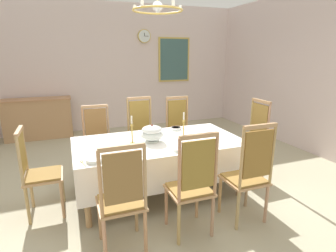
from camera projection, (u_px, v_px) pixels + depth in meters
ground at (157, 189)px, 3.87m from camera, size 6.46×6.96×0.04m
back_wall at (111, 68)px, 6.65m from camera, size 6.46×0.08×3.05m
dining_table at (159, 146)px, 3.59m from camera, size 2.17×1.13×0.74m
tablecloth at (159, 150)px, 3.60m from camera, size 2.19×1.15×0.45m
chair_south_a at (122, 197)px, 2.50m from camera, size 0.44×0.42×1.13m
chair_north_a at (98, 139)px, 4.26m from camera, size 0.44×0.42×1.08m
chair_south_b at (192, 184)px, 2.74m from camera, size 0.44×0.42×1.15m
chair_north_b at (142, 132)px, 4.50m from camera, size 0.44×0.42×1.17m
chair_south_c at (249, 173)px, 2.97m from camera, size 0.44×0.42×1.18m
chair_north_c at (180, 129)px, 4.73m from camera, size 0.44×0.42×1.14m
chair_head_west at (37, 171)px, 3.11m from camera, size 0.42×0.44×1.07m
chair_head_east at (252, 139)px, 4.11m from camera, size 0.42×0.44×1.20m
soup_tureen at (152, 133)px, 3.51m from camera, size 0.30×0.30×0.23m
candlestick_west at (132, 133)px, 3.41m from camera, size 0.07×0.07×0.37m
candlestick_east at (184, 128)px, 3.65m from camera, size 0.07×0.07×0.36m
bowl_near_left at (95, 160)px, 2.88m from camera, size 0.19×0.19×0.04m
bowl_near_right at (176, 128)px, 4.08m from camera, size 0.17×0.17×0.04m
bowl_far_left at (155, 130)px, 3.98m from camera, size 0.14×0.14×0.03m
bowl_far_right at (180, 150)px, 3.18m from camera, size 0.15×0.15×0.04m
spoon_primary at (82, 162)px, 2.86m from camera, size 0.05×0.18×0.01m
spoon_secondary at (182, 128)px, 4.14m from camera, size 0.04×0.18×0.01m
sideboard at (39, 118)px, 6.05m from camera, size 1.44×0.48×0.90m
mounted_clock at (144, 36)px, 6.67m from camera, size 0.33×0.06×0.33m
framed_painting at (174, 60)px, 7.10m from camera, size 0.85×0.05×1.13m
chandelier at (158, 9)px, 3.14m from camera, size 0.60×0.60×0.66m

